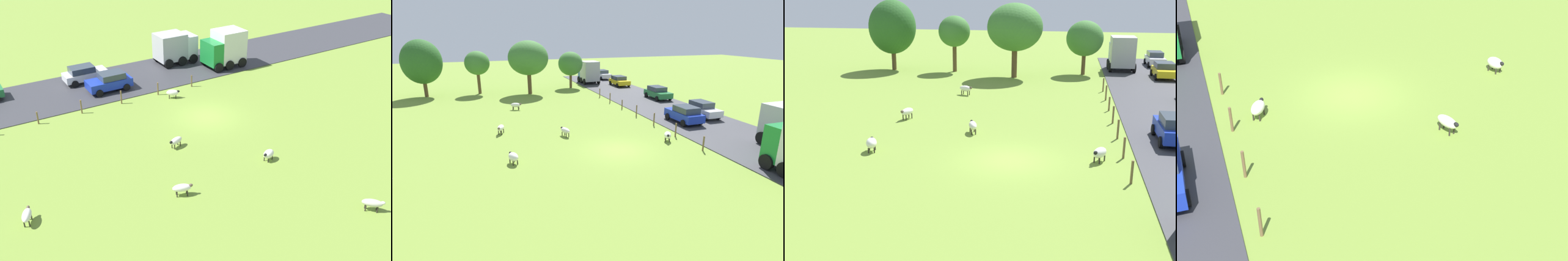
# 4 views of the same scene
# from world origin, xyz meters

# --- Properties ---
(ground_plane) EXTENTS (160.00, 160.00, 0.00)m
(ground_plane) POSITION_xyz_m (0.00, 0.00, 0.00)
(ground_plane) COLOR olive
(sheep_0) EXTENTS (0.81, 1.09, 0.77)m
(sheep_0) POSITION_xyz_m (-7.53, 0.04, 0.49)
(sheep_0) COLOR white
(sheep_0) RESTS_ON ground_plane
(sheep_1) EXTENTS (0.97, 1.17, 0.76)m
(sheep_1) POSITION_xyz_m (4.58, 0.58, 0.50)
(sheep_1) COLOR white
(sheep_1) RESTS_ON ground_plane
(sheep_3) EXTENTS (0.79, 1.24, 0.74)m
(sheep_3) POSITION_xyz_m (-2.79, 4.45, 0.50)
(sheep_3) COLOR silver
(sheep_3) RESTS_ON ground_plane
(fence_post_0) EXTENTS (0.12, 0.12, 1.11)m
(fence_post_0) POSITION_xyz_m (5.85, -2.11, 0.56)
(fence_post_0) COLOR brown
(fence_post_0) RESTS_ON ground_plane
(fence_post_1) EXTENTS (0.12, 0.12, 1.15)m
(fence_post_1) POSITION_xyz_m (5.85, 1.36, 0.58)
(fence_post_1) COLOR brown
(fence_post_1) RESTS_ON ground_plane
(fence_post_2) EXTENTS (0.12, 0.12, 1.18)m
(fence_post_2) POSITION_xyz_m (5.85, 4.83, 0.59)
(fence_post_2) COLOR brown
(fence_post_2) RESTS_ON ground_plane
(fence_post_3) EXTENTS (0.12, 0.12, 1.17)m
(fence_post_3) POSITION_xyz_m (5.85, 8.30, 0.59)
(fence_post_3) COLOR brown
(fence_post_3) RESTS_ON ground_plane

